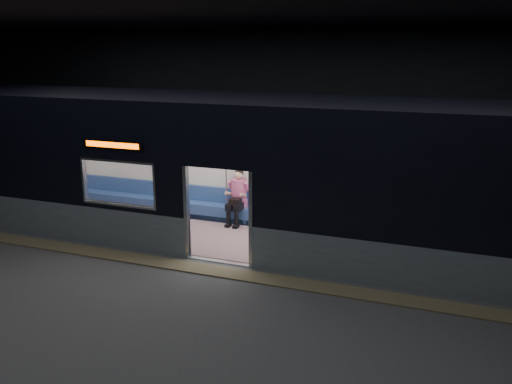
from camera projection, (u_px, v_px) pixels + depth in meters
The scene contains 7 objects.
station_floor at pixel (197, 282), 10.60m from camera, with size 24.00×14.00×0.01m, color #47494C.
station_envelope at pixel (191, 92), 9.64m from camera, with size 24.00×14.00×5.00m.
tactile_strip at pixel (209, 270), 11.09m from camera, with size 22.80×0.50×0.03m, color #8C7F59.
metro_car at pixel (245, 164), 12.41m from camera, with size 18.00×3.04×3.35m.
passenger at pixel (238, 194), 13.79m from camera, with size 0.42×0.72×1.40m.
handbag at pixel (235, 201), 13.61m from camera, with size 0.28×0.24×0.14m, color black.
transit_map at pixel (428, 180), 12.33m from camera, with size 1.05×0.03×0.68m, color white.
Camera 1 is at (4.53, -8.74, 4.46)m, focal length 38.00 mm.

